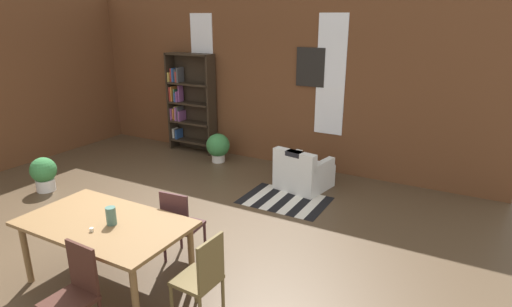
% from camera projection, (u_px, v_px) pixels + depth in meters
% --- Properties ---
extents(ground_plane, '(10.72, 10.72, 0.00)m').
position_uv_depth(ground_plane, '(133.00, 236.00, 5.83)').
color(ground_plane, '#4E3B29').
extents(back_wall_brick, '(9.24, 0.12, 3.39)m').
position_uv_depth(back_wall_brick, '(263.00, 79.00, 8.49)').
color(back_wall_brick, brown).
rests_on(back_wall_brick, ground).
extents(window_pane_0, '(0.55, 0.02, 2.20)m').
position_uv_depth(window_pane_0, '(203.00, 67.00, 9.05)').
color(window_pane_0, white).
extents(window_pane_1, '(0.55, 0.02, 2.20)m').
position_uv_depth(window_pane_1, '(331.00, 76.00, 7.72)').
color(window_pane_1, white).
extents(dining_table, '(1.86, 1.06, 0.78)m').
position_uv_depth(dining_table, '(105.00, 228.00, 4.60)').
color(dining_table, brown).
rests_on(dining_table, ground).
extents(vase_on_table, '(0.11, 0.11, 0.20)m').
position_uv_depth(vase_on_table, '(111.00, 216.00, 4.49)').
color(vase_on_table, '#4C7266').
rests_on(vase_on_table, dining_table).
extents(tealight_candle_0, '(0.04, 0.04, 0.04)m').
position_uv_depth(tealight_candle_0, '(92.00, 230.00, 4.37)').
color(tealight_candle_0, silver).
rests_on(tealight_candle_0, dining_table).
extents(dining_chair_far_right, '(0.44, 0.44, 0.95)m').
position_uv_depth(dining_chair_far_right, '(180.00, 224.00, 5.10)').
color(dining_chair_far_right, '#402324').
rests_on(dining_chair_far_right, ground).
extents(dining_chair_head_right, '(0.42, 0.42, 0.95)m').
position_uv_depth(dining_chair_head_right, '(202.00, 277.00, 4.06)').
color(dining_chair_head_right, brown).
rests_on(dining_chair_head_right, ground).
extents(dining_chair_near_right, '(0.42, 0.42, 0.95)m').
position_uv_depth(dining_chair_near_right, '(75.00, 292.00, 3.84)').
color(dining_chair_near_right, '#3F2018').
rests_on(dining_chair_near_right, ground).
extents(bookshelf_tall, '(1.13, 0.31, 2.16)m').
position_uv_depth(bookshelf_tall, '(188.00, 102.00, 9.27)').
color(bookshelf_tall, '#2D2319').
rests_on(bookshelf_tall, ground).
extents(armchair_white, '(0.93, 0.93, 0.75)m').
position_uv_depth(armchair_white, '(303.00, 173.00, 7.39)').
color(armchair_white, silver).
rests_on(armchair_white, ground).
extents(potted_plant_by_shelf, '(0.44, 0.44, 0.60)m').
position_uv_depth(potted_plant_by_shelf, '(44.00, 173.00, 7.26)').
color(potted_plant_by_shelf, silver).
rests_on(potted_plant_by_shelf, ground).
extents(potted_plant_corner, '(0.49, 0.49, 0.60)m').
position_uv_depth(potted_plant_corner, '(218.00, 146.00, 8.72)').
color(potted_plant_corner, silver).
rests_on(potted_plant_corner, ground).
extents(striped_rug, '(1.39, 0.99, 0.01)m').
position_uv_depth(striped_rug, '(285.00, 200.00, 6.97)').
color(striped_rug, black).
rests_on(striped_rug, ground).
extents(framed_picture, '(0.56, 0.03, 0.72)m').
position_uv_depth(framed_picture, '(310.00, 67.00, 7.86)').
color(framed_picture, black).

